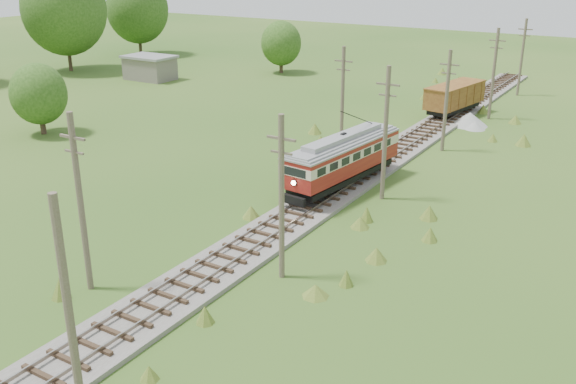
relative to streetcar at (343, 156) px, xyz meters
The scene contains 17 objects.
railbed_main 3.51m from the streetcar, 90.00° to the left, with size 3.60×96.00×0.57m.
streetcar is the anchor object (origin of this frame).
gondola 24.92m from the streetcar, 90.00° to the left, with size 4.05×8.56×2.73m.
gravel_pile 22.08m from the streetcar, 83.09° to the left, with size 3.58×3.80×1.30m.
utility_pole_r_1 26.57m from the streetcar, 83.28° to the right, with size 0.30×0.30×8.80m.
utility_pole_r_2 13.86m from the streetcar, 76.08° to the right, with size 1.60×0.30×8.60m.
utility_pole_r_3 3.88m from the streetcar, ahead, with size 1.60×0.30×9.00m.
utility_pole_r_4 13.17m from the streetcar, 76.70° to the left, with size 1.60×0.30×8.40m.
utility_pole_r_5 26.00m from the streetcar, 82.46° to the left, with size 1.60×0.30×8.90m.
utility_pole_r_6 38.87m from the streetcar, 85.27° to the left, with size 1.60×0.30×8.70m.
utility_pole_l_a 19.88m from the streetcar, 102.27° to the right, with size 1.60×0.30×9.00m.
utility_pole_l_b 9.98m from the streetcar, 117.38° to the left, with size 1.60×0.30×8.60m.
tree_left_4 58.87m from the streetcar, 157.21° to the left, with size 11.34×11.34×14.61m.
tree_left_5 68.22m from the streetcar, 145.36° to the left, with size 9.66×9.66×12.44m.
tree_mid_a 46.18m from the streetcar, 127.35° to the left, with size 5.46×5.46×7.03m.
tree_mid_c 30.05m from the streetcar, behind, with size 5.04×5.04×6.49m.
shed 46.50m from the streetcar, 149.37° to the left, with size 6.40×4.40×3.10m.
Camera 1 is at (18.93, -6.95, 15.79)m, focal length 40.00 mm.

